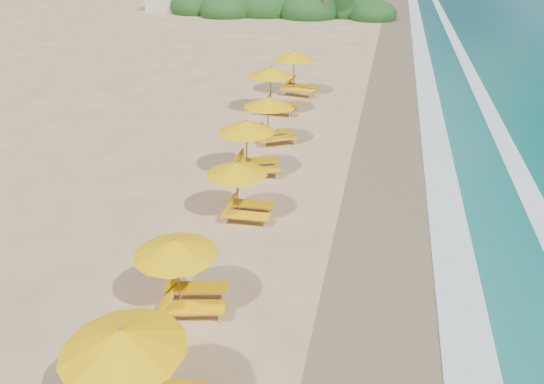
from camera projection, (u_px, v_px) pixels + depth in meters
ground at (272, 226)px, 16.60m from camera, size 160.00×160.00×0.00m
wet_sand at (400, 240)px, 15.81m from camera, size 4.00×160.00×0.01m
surf_foam at (494, 250)px, 15.28m from camera, size 4.00×160.00×0.01m
station_2 at (137, 371)px, 9.37m from camera, size 2.69×2.54×2.32m
station_3 at (184, 270)px, 12.45m from camera, size 2.52×2.43×2.05m
station_4 at (242, 187)px, 16.57m from camera, size 2.20×2.04×2.01m
station_5 at (251, 144)px, 19.62m from camera, size 2.81×2.74×2.21m
station_6 at (272, 117)px, 22.63m from camera, size 2.87×2.87×2.14m
station_7 at (274, 87)px, 26.40m from camera, size 2.70×2.52×2.42m
station_8 at (297, 70)px, 29.47m from camera, size 3.01×2.87×2.51m
treeline at (274, 6)px, 57.81m from camera, size 25.80×8.80×9.74m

